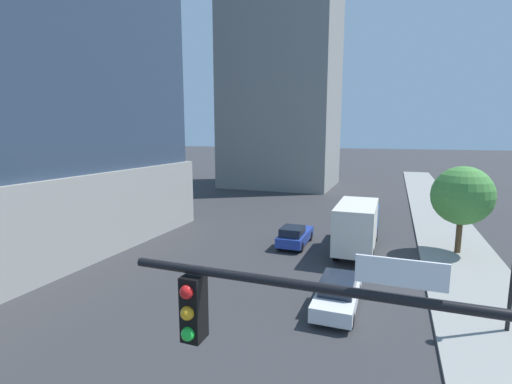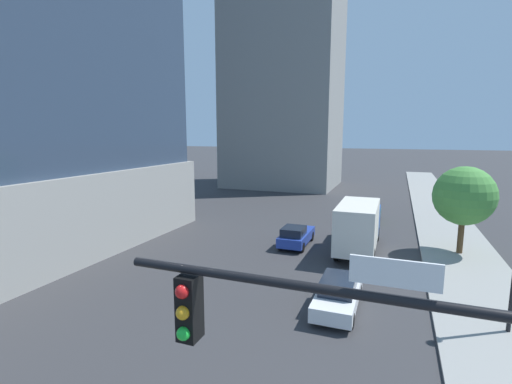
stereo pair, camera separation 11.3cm
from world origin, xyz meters
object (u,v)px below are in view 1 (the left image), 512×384
(car_blue, at_px, (295,236))
(box_truck, at_px, (357,224))
(construction_building, at_px, (282,67))
(street_tree, at_px, (462,196))
(car_white, at_px, (338,293))
(car_green, at_px, (367,213))

(car_blue, xyz_separation_m, box_truck, (4.20, 0.20, 1.14))
(construction_building, xyz_separation_m, box_truck, (13.97, -29.12, -15.46))
(construction_building, relative_size, street_tree, 7.28)
(construction_building, bearing_deg, car_blue, -71.58)
(construction_building, relative_size, car_white, 9.09)
(car_white, bearing_deg, box_truck, 90.00)
(construction_building, distance_m, car_blue, 35.08)
(street_tree, distance_m, car_green, 10.39)
(car_green, relative_size, box_truck, 0.52)
(construction_building, xyz_separation_m, car_blue, (9.77, -29.32, -16.60))
(construction_building, bearing_deg, street_tree, -53.69)
(construction_building, relative_size, box_truck, 5.21)
(car_green, distance_m, car_white, 18.01)
(car_blue, height_order, car_white, car_blue)
(car_green, bearing_deg, car_blue, -113.84)
(car_green, height_order, car_white, car_white)
(car_white, distance_m, box_truck, 8.78)
(street_tree, height_order, box_truck, street_tree)
(street_tree, xyz_separation_m, box_truck, (-6.23, -1.64, -2.02))
(construction_building, height_order, box_truck, construction_building)
(box_truck, bearing_deg, car_white, -90.00)
(street_tree, distance_m, car_white, 12.48)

